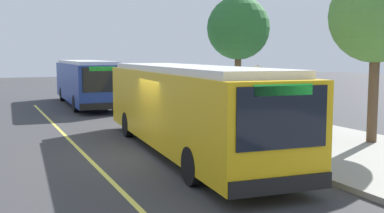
{
  "coord_description": "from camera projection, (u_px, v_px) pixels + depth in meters",
  "views": [
    {
      "loc": [
        14.32,
        -5.1,
        3.29
      ],
      "look_at": [
        1.03,
        0.8,
        1.69
      ],
      "focal_mm": 43.54,
      "sensor_mm": 36.0,
      "label": 1
    }
  ],
  "objects": [
    {
      "name": "waiting_bench",
      "position": [
        272.0,
        118.0,
        19.9
      ],
      "size": [
        1.6,
        0.48,
        0.95
      ],
      "color": "brown",
      "rests_on": "sidewalk_curb"
    },
    {
      "name": "street_tree_near_shelter",
      "position": [
        238.0,
        29.0,
        25.04
      ],
      "size": [
        3.4,
        3.4,
        6.31
      ],
      "color": "brown",
      "rests_on": "sidewalk_curb"
    },
    {
      "name": "transit_bus_main",
      "position": [
        185.0,
        105.0,
        15.64
      ],
      "size": [
        12.66,
        3.39,
        2.95
      ],
      "color": "gold",
      "rests_on": "ground_plane"
    },
    {
      "name": "street_tree_upstreet",
      "position": [
        377.0,
        16.0,
        16.46
      ],
      "size": [
        3.35,
        3.35,
        6.22
      ],
      "color": "brown",
      "rests_on": "sidewalk_curb"
    },
    {
      "name": "lane_stripe_center",
      "position": [
        91.0,
        161.0,
        14.54
      ],
      "size": [
        36.0,
        0.14,
        0.01
      ],
      "primitive_type": "cube",
      "color": "#E0D64C",
      "rests_on": "ground_plane"
    },
    {
      "name": "sidewalk_curb",
      "position": [
        305.0,
        140.0,
        17.84
      ],
      "size": [
        44.0,
        6.4,
        0.15
      ],
      "primitive_type": "cube",
      "color": "gray",
      "rests_on": "ground_plane"
    },
    {
      "name": "transit_bus_second",
      "position": [
        86.0,
        81.0,
        30.66
      ],
      "size": [
        11.9,
        3.05,
        2.95
      ],
      "color": "navy",
      "rests_on": "ground_plane"
    },
    {
      "name": "bus_shelter",
      "position": [
        272.0,
        88.0,
        19.75
      ],
      "size": [
        2.9,
        1.6,
        2.48
      ],
      "color": "#333338",
      "rests_on": "sidewalk_curb"
    },
    {
      "name": "ground_plane",
      "position": [
        157.0,
        155.0,
        15.42
      ],
      "size": [
        120.0,
        120.0,
        0.0
      ],
      "primitive_type": "plane",
      "color": "#38383A"
    },
    {
      "name": "route_sign_post",
      "position": [
        257.0,
        94.0,
        16.21
      ],
      "size": [
        0.44,
        0.08,
        2.8
      ],
      "color": "#333338",
      "rests_on": "sidewalk_curb"
    }
  ]
}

